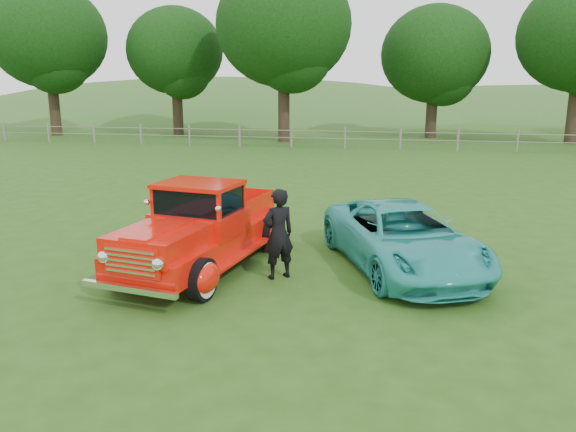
% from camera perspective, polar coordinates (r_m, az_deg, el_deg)
% --- Properties ---
extents(ground, '(140.00, 140.00, 0.00)m').
position_cam_1_polar(ground, '(10.11, -4.98, -7.96)').
color(ground, '#274D14').
rests_on(ground, ground).
extents(distant_hills, '(116.00, 60.00, 18.00)m').
position_cam_1_polar(distant_hills, '(69.32, 4.95, 6.82)').
color(distant_hills, '#355F23').
rests_on(distant_hills, ground).
extents(fence_line, '(48.00, 0.12, 1.20)m').
position_cam_1_polar(fence_line, '(31.30, 5.80, 7.93)').
color(fence_line, slate).
rests_on(fence_line, ground).
extents(tree_far_west, '(7.60, 7.60, 9.93)m').
position_cam_1_polar(tree_far_west, '(41.77, -23.24, 16.45)').
color(tree_far_west, '#2E2117').
rests_on(tree_far_west, ground).
extents(tree_mid_west, '(6.40, 6.40, 8.46)m').
position_cam_1_polar(tree_mid_west, '(39.84, -11.41, 16.09)').
color(tree_mid_west, '#2E2117').
rests_on(tree_mid_west, ground).
extents(tree_near_west, '(8.00, 8.00, 10.42)m').
position_cam_1_polar(tree_near_west, '(34.80, -0.44, 18.79)').
color(tree_near_west, '#2E2117').
rests_on(tree_near_west, ground).
extents(tree_near_east, '(6.80, 6.80, 8.33)m').
position_cam_1_polar(tree_near_east, '(38.15, 14.70, 15.58)').
color(tree_near_east, '#2E2117').
rests_on(tree_near_east, ground).
extents(red_pickup, '(2.87, 5.21, 1.78)m').
position_cam_1_polar(red_pickup, '(11.33, -8.75, -1.43)').
color(red_pickup, black).
rests_on(red_pickup, ground).
extents(teal_sedan, '(3.80, 5.15, 1.30)m').
position_cam_1_polar(teal_sedan, '(11.45, 11.60, -2.15)').
color(teal_sedan, teal).
rests_on(teal_sedan, ground).
extents(man, '(0.76, 0.72, 1.75)m').
position_cam_1_polar(man, '(10.63, -0.99, -1.83)').
color(man, black).
rests_on(man, ground).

